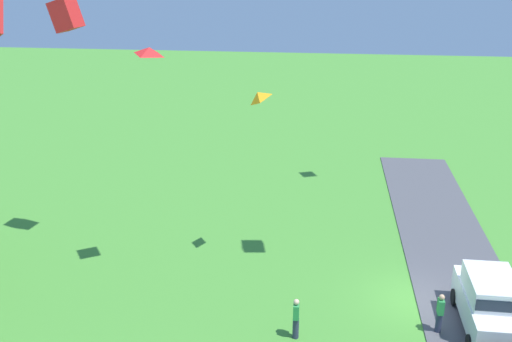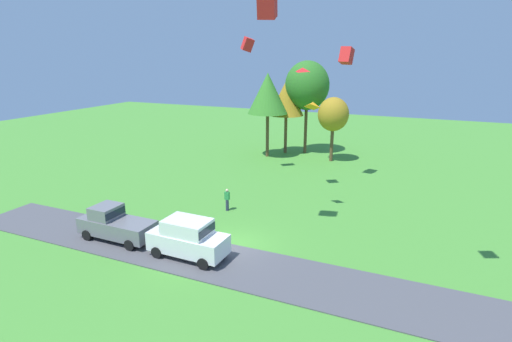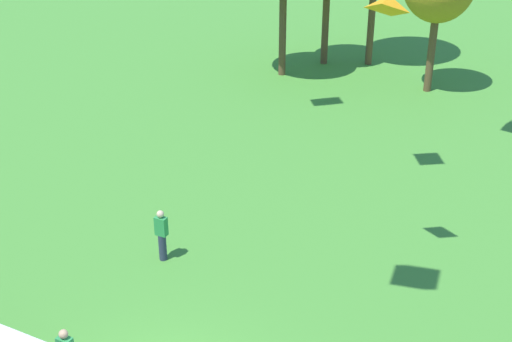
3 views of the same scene
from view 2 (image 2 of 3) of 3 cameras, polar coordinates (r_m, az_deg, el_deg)
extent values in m
plane|color=#478E33|center=(25.15, -3.10, -10.53)|extent=(120.00, 120.00, 0.00)
cube|color=#4C4C51|center=(23.41, -5.61, -12.69)|extent=(36.00, 4.40, 0.06)
cube|color=slate|center=(26.87, -19.17, -7.54)|extent=(5.01, 1.93, 1.00)
cube|color=slate|center=(27.07, -20.60, -5.45)|extent=(1.51, 1.77, 0.80)
cube|color=#19232D|center=(27.07, -20.60, -5.45)|extent=(1.54, 1.73, 0.44)
cylinder|color=black|center=(27.64, -22.97, -8.41)|extent=(0.68, 0.24, 0.68)
cylinder|color=black|center=(28.76, -20.37, -7.15)|extent=(0.68, 0.24, 0.68)
cylinder|color=black|center=(25.40, -17.60, -10.04)|extent=(0.68, 0.24, 0.68)
cylinder|color=black|center=(26.62, -15.03, -8.57)|extent=(0.68, 0.24, 0.68)
cube|color=white|center=(23.66, -9.67, -10.01)|extent=(4.63, 1.97, 1.10)
cube|color=white|center=(23.25, -9.78, -7.86)|extent=(2.63, 1.80, 0.84)
cube|color=#19232D|center=(23.25, -9.78, -7.86)|extent=(2.68, 1.77, 0.46)
cylinder|color=black|center=(24.12, -13.97, -11.20)|extent=(0.68, 0.25, 0.68)
cylinder|color=black|center=(25.39, -11.43, -9.59)|extent=(0.68, 0.25, 0.68)
cylinder|color=black|center=(22.47, -7.53, -12.99)|extent=(0.68, 0.25, 0.68)
cylinder|color=black|center=(23.83, -5.19, -11.11)|extent=(0.68, 0.25, 0.68)
cylinder|color=#2D334C|center=(25.50, -8.06, -9.19)|extent=(0.24, 0.24, 0.88)
cube|color=#2D8E47|center=(25.20, -8.13, -7.67)|extent=(0.36, 0.22, 0.60)
sphere|color=tan|center=(25.03, -8.17, -6.79)|extent=(0.22, 0.22, 0.22)
cylinder|color=#2D334C|center=(30.29, -4.13, -4.86)|extent=(0.24, 0.24, 0.88)
cube|color=#2D8E47|center=(30.03, -4.15, -3.54)|extent=(0.36, 0.22, 0.60)
sphere|color=beige|center=(29.89, -4.17, -2.78)|extent=(0.22, 0.22, 0.22)
cylinder|color=brown|center=(45.83, 1.64, 5.13)|extent=(0.36, 0.36, 4.99)
cone|color=#387F28|center=(45.16, 1.69, 11.04)|extent=(4.49, 4.49, 4.49)
cylinder|color=brown|center=(47.80, 4.25, 5.27)|extent=(0.36, 0.36, 4.52)
cone|color=olive|center=(47.17, 4.36, 10.40)|extent=(4.07, 4.07, 4.07)
cylinder|color=brown|center=(47.90, 7.09, 5.91)|extent=(0.36, 0.36, 5.66)
ellipsoid|color=#2D7023|center=(47.26, 7.31, 12.02)|extent=(5.09, 5.09, 5.60)
cylinder|color=brown|center=(44.73, 10.76, 3.73)|extent=(0.36, 0.36, 3.69)
ellipsoid|color=olive|center=(44.14, 10.98, 7.97)|extent=(3.32, 3.32, 3.66)
cube|color=red|center=(37.54, -1.21, 17.63)|extent=(1.46, 1.18, 1.45)
pyramid|color=orange|center=(28.27, 8.12, 9.35)|extent=(0.83, 0.86, 0.70)
cube|color=red|center=(23.40, 1.61, 22.63)|extent=(1.22, 1.47, 1.59)
cube|color=red|center=(36.09, 12.81, 15.78)|extent=(1.16, 1.41, 1.54)
pyramid|color=red|center=(32.53, 6.68, 14.19)|extent=(1.17, 1.19, 0.39)
camera|label=1|loc=(40.73, -31.09, 18.13)|focal=42.00mm
camera|label=3|loc=(10.42, 8.17, 21.86)|focal=50.00mm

